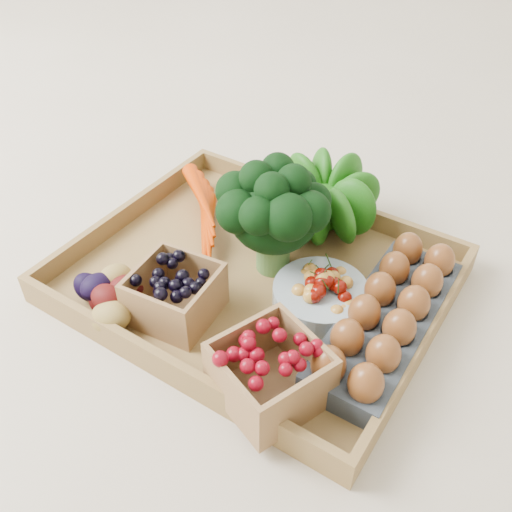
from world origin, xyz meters
The scene contains 10 objects.
ground centered at (0.00, 0.00, 0.00)m, with size 4.00×4.00×0.00m, color beige.
tray centered at (0.00, 0.00, 0.01)m, with size 0.55×0.45×0.01m, color olive.
carrots centered at (-0.14, 0.06, 0.04)m, with size 0.20×0.14×0.05m, color #CB3300, non-canonical shape.
lettuce centered at (0.02, 0.18, 0.08)m, with size 0.13×0.13×0.13m, color #154B0B.
broccoli centered at (0.01, 0.04, 0.08)m, with size 0.18×0.18×0.14m, color black, non-canonical shape.
cherry_bowl centered at (0.11, 0.00, 0.03)m, with size 0.14×0.14×0.04m, color #8C9EA5.
egg_carton centered at (0.21, 0.00, 0.03)m, with size 0.11×0.32×0.04m, color #3B424C.
potatoes centered at (-0.14, -0.16, 0.05)m, with size 0.13×0.13×0.08m, color #3B0A09, non-canonical shape.
punnet_blackberry centered at (-0.05, -0.13, 0.05)m, with size 0.11×0.11×0.08m, color black.
punnet_raspberry centered at (0.13, -0.17, 0.06)m, with size 0.12×0.12×0.08m, color maroon.
Camera 1 is at (0.36, -0.55, 0.62)m, focal length 40.00 mm.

